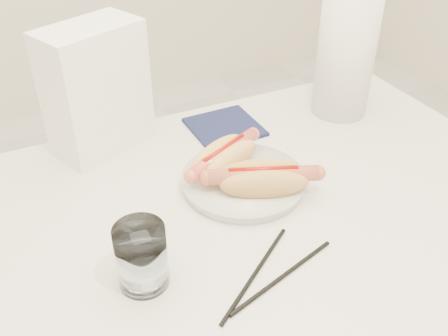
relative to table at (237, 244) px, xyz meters
name	(u,v)px	position (x,y,z in m)	size (l,w,h in m)	color
table	(237,244)	(0.00, 0.00, 0.00)	(1.20, 0.80, 0.75)	silver
plate	(243,182)	(0.05, 0.08, 0.07)	(0.23, 0.23, 0.02)	silver
hotdog_left	(224,157)	(0.04, 0.13, 0.10)	(0.18, 0.13, 0.05)	#EFB35F
hotdog_right	(263,179)	(0.07, 0.03, 0.10)	(0.19, 0.13, 0.05)	tan
water_glass	(142,256)	(-0.19, -0.07, 0.11)	(0.08, 0.08, 0.11)	white
chopstick_near	(255,273)	(-0.03, -0.13, 0.06)	(0.01, 0.01, 0.22)	black
chopstick_far	(283,277)	(0.00, -0.15, 0.06)	(0.01, 0.01, 0.22)	black
napkin_box	(96,89)	(-0.14, 0.34, 0.19)	(0.19, 0.11, 0.26)	white
navy_napkin	(225,127)	(0.11, 0.29, 0.06)	(0.15, 0.15, 0.01)	#12183B
paper_towel_roll	(346,53)	(0.39, 0.25, 0.20)	(0.13, 0.13, 0.29)	white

